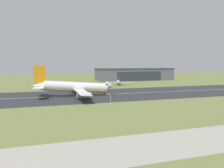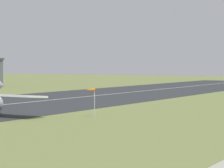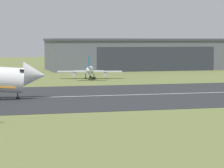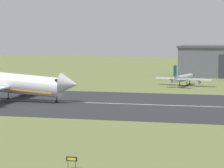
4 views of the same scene
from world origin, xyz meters
name	(u,v)px [view 1 (image 1 of 4)]	position (x,y,z in m)	size (l,w,h in m)	color
ground_plane	(165,111)	(0.00, 52.22, 0.00)	(679.13, 679.13, 0.00)	olive
runway_strip	(120,94)	(0.00, 104.44, 0.03)	(439.13, 54.03, 0.06)	#2B2D30
runway_centreline	(120,94)	(0.00, 104.44, 0.07)	(395.22, 0.70, 0.01)	silver
hangar_building	(134,74)	(54.76, 207.86, 6.81)	(86.79, 30.23, 13.59)	slate
airplane_landing	(76,87)	(-27.01, 102.81, 5.12)	(47.10, 57.84, 17.48)	white
airplane_parked_centre	(119,82)	(18.22, 157.68, 2.77)	(21.47, 20.47, 7.94)	silver
windsock_pole	(108,95)	(-18.66, 67.35, 5.23)	(2.59, 1.07, 5.84)	#B7B7BC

